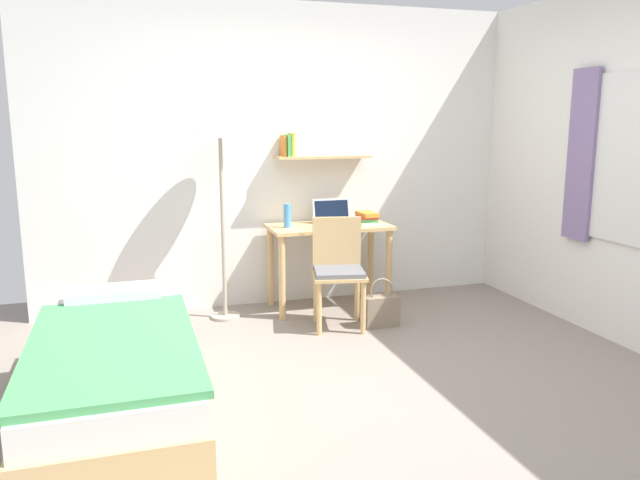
{
  "coord_description": "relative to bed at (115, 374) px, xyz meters",
  "views": [
    {
      "loc": [
        -1.39,
        -3.29,
        1.63
      ],
      "look_at": [
        -0.2,
        0.51,
        0.85
      ],
      "focal_mm": 34.9,
      "sensor_mm": 36.0,
      "label": 1
    }
  ],
  "objects": [
    {
      "name": "bed",
      "position": [
        0.0,
        0.0,
        0.0
      ],
      "size": [
        0.86,
        1.9,
        0.54
      ],
      "color": "tan",
      "rests_on": "ground_plane"
    },
    {
      "name": "desk",
      "position": [
        1.76,
        1.56,
        0.35
      ],
      "size": [
        1.04,
        0.52,
        0.73
      ],
      "color": "tan",
      "rests_on": "ground_plane"
    },
    {
      "name": "wall_back",
      "position": [
        1.51,
        1.89,
        1.06
      ],
      "size": [
        4.4,
        0.27,
        2.6
      ],
      "color": "white",
      "rests_on": "ground_plane"
    },
    {
      "name": "handbag",
      "position": [
        2.0,
        0.96,
        -0.11
      ],
      "size": [
        0.28,
        0.13,
        0.39
      ],
      "color": "gray",
      "rests_on": "ground_plane"
    },
    {
      "name": "book_stack",
      "position": [
        2.09,
        1.52,
        0.54
      ],
      "size": [
        0.2,
        0.24,
        0.1
      ],
      "color": "silver",
      "rests_on": "desk"
    },
    {
      "name": "standing_lamp",
      "position": [
        0.85,
        1.54,
        1.27
      ],
      "size": [
        0.4,
        0.4,
        1.71
      ],
      "color": "#B2A893",
      "rests_on": "ground_plane"
    },
    {
      "name": "laptop",
      "position": [
        1.82,
        1.63,
        0.55
      ],
      "size": [
        0.34,
        0.22,
        0.21
      ],
      "color": "#B7BABF",
      "rests_on": "desk"
    },
    {
      "name": "desk_chair",
      "position": [
        1.68,
        1.08,
        0.24
      ],
      "size": [
        0.48,
        0.48,
        0.86
      ],
      "color": "tan",
      "rests_on": "ground_plane"
    },
    {
      "name": "water_bottle",
      "position": [
        1.39,
        1.55,
        0.59
      ],
      "size": [
        0.06,
        0.06,
        0.2
      ],
      "primitive_type": "cylinder",
      "color": "#4C99DB",
      "rests_on": "desk"
    },
    {
      "name": "ground_plane",
      "position": [
        1.5,
        -0.14,
        -0.24
      ],
      "size": [
        5.28,
        5.28,
        0.0
      ],
      "primitive_type": "plane",
      "color": "gray"
    }
  ]
}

